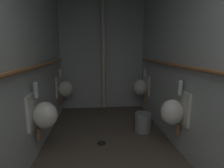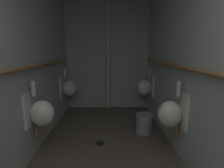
{
  "view_description": "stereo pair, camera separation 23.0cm",
  "coord_description": "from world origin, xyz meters",
  "px_view_note": "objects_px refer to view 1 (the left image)",
  "views": [
    {
      "loc": [
        -0.19,
        -0.03,
        1.39
      ],
      "look_at": [
        0.09,
        2.73,
        0.86
      ],
      "focal_mm": 27.91,
      "sensor_mm": 36.0,
      "label": 1
    },
    {
      "loc": [
        0.04,
        -0.03,
        1.39
      ],
      "look_at": [
        0.09,
        2.73,
        0.86
      ],
      "focal_mm": 27.91,
      "sensor_mm": 36.0,
      "label": 2
    }
  ],
  "objects_px": {
    "urinal_left_mid": "(43,114)",
    "urinal_left_far": "(64,88)",
    "standpipe_back_wall": "(103,53)",
    "floor_drain": "(102,143)",
    "urinal_right_far": "(141,87)",
    "urinal_right_mid": "(173,111)",
    "waste_bin": "(143,122)"
  },
  "relations": [
    {
      "from": "urinal_right_far",
      "to": "floor_drain",
      "type": "relative_size",
      "value": 5.39
    },
    {
      "from": "urinal_right_mid",
      "to": "urinal_right_far",
      "type": "bearing_deg",
      "value": 90.0
    },
    {
      "from": "standpipe_back_wall",
      "to": "floor_drain",
      "type": "xyz_separation_m",
      "value": [
        -0.12,
        -1.66,
        -1.35
      ]
    },
    {
      "from": "urinal_right_mid",
      "to": "waste_bin",
      "type": "xyz_separation_m",
      "value": [
        -0.2,
        0.71,
        -0.45
      ]
    },
    {
      "from": "waste_bin",
      "to": "urinal_left_far",
      "type": "bearing_deg",
      "value": 148.92
    },
    {
      "from": "urinal_right_far",
      "to": "floor_drain",
      "type": "distance_m",
      "value": 1.66
    },
    {
      "from": "urinal_left_far",
      "to": "urinal_right_mid",
      "type": "relative_size",
      "value": 1.0
    },
    {
      "from": "urinal_left_mid",
      "to": "standpipe_back_wall",
      "type": "height_order",
      "value": "standpipe_back_wall"
    },
    {
      "from": "urinal_left_far",
      "to": "urinal_left_mid",
      "type": "bearing_deg",
      "value": -90.0
    },
    {
      "from": "urinal_left_mid",
      "to": "urinal_left_far",
      "type": "xyz_separation_m",
      "value": [
        0.0,
        1.55,
        0.0
      ]
    },
    {
      "from": "urinal_left_mid",
      "to": "floor_drain",
      "type": "relative_size",
      "value": 5.39
    },
    {
      "from": "urinal_right_mid",
      "to": "waste_bin",
      "type": "height_order",
      "value": "urinal_right_mid"
    },
    {
      "from": "urinal_left_mid",
      "to": "urinal_right_mid",
      "type": "distance_m",
      "value": 1.66
    },
    {
      "from": "urinal_right_far",
      "to": "standpipe_back_wall",
      "type": "height_order",
      "value": "standpipe_back_wall"
    },
    {
      "from": "urinal_left_far",
      "to": "waste_bin",
      "type": "height_order",
      "value": "urinal_left_far"
    },
    {
      "from": "urinal_right_mid",
      "to": "standpipe_back_wall",
      "type": "relative_size",
      "value": 0.28
    },
    {
      "from": "urinal_left_mid",
      "to": "urinal_left_far",
      "type": "bearing_deg",
      "value": 90.0
    },
    {
      "from": "urinal_right_far",
      "to": "waste_bin",
      "type": "height_order",
      "value": "urinal_right_far"
    },
    {
      "from": "urinal_left_far",
      "to": "waste_bin",
      "type": "bearing_deg",
      "value": -31.08
    },
    {
      "from": "floor_drain",
      "to": "urinal_left_far",
      "type": "bearing_deg",
      "value": 120.71
    },
    {
      "from": "urinal_left_far",
      "to": "floor_drain",
      "type": "xyz_separation_m",
      "value": [
        0.73,
        -1.23,
        -0.61
      ]
    },
    {
      "from": "urinal_left_mid",
      "to": "waste_bin",
      "type": "distance_m",
      "value": 1.67
    },
    {
      "from": "urinal_left_far",
      "to": "urinal_right_mid",
      "type": "xyz_separation_m",
      "value": [
        1.66,
        -1.6,
        0.0
      ]
    },
    {
      "from": "urinal_left_mid",
      "to": "urinal_right_mid",
      "type": "height_order",
      "value": "same"
    },
    {
      "from": "standpipe_back_wall",
      "to": "floor_drain",
      "type": "height_order",
      "value": "standpipe_back_wall"
    },
    {
      "from": "urinal_left_far",
      "to": "standpipe_back_wall",
      "type": "distance_m",
      "value": 1.21
    },
    {
      "from": "standpipe_back_wall",
      "to": "waste_bin",
      "type": "height_order",
      "value": "standpipe_back_wall"
    },
    {
      "from": "urinal_right_far",
      "to": "floor_drain",
      "type": "bearing_deg",
      "value": -127.27
    },
    {
      "from": "standpipe_back_wall",
      "to": "waste_bin",
      "type": "distance_m",
      "value": 1.87
    },
    {
      "from": "urinal_left_far",
      "to": "standpipe_back_wall",
      "type": "bearing_deg",
      "value": 26.73
    },
    {
      "from": "urinal_left_far",
      "to": "waste_bin",
      "type": "xyz_separation_m",
      "value": [
        1.47,
        -0.88,
        -0.45
      ]
    },
    {
      "from": "standpipe_back_wall",
      "to": "waste_bin",
      "type": "xyz_separation_m",
      "value": [
        0.61,
        -1.31,
        -1.19
      ]
    }
  ]
}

